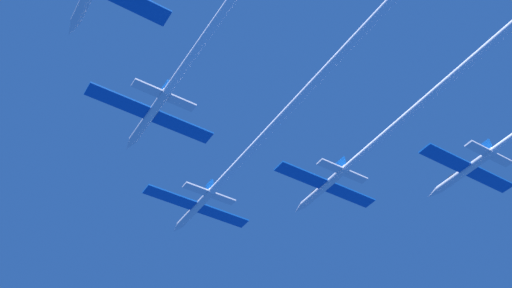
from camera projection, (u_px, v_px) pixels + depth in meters
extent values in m
cylinder|color=silver|center=(196.00, 209.00, 105.49)|extent=(1.35, 12.27, 1.35)
cone|color=silver|center=(177.00, 228.00, 110.21)|extent=(1.32, 2.70, 1.32)
ellipsoid|color=black|center=(189.00, 213.00, 107.58)|extent=(0.95, 2.45, 0.68)
cube|color=#0F51B2|center=(170.00, 197.00, 102.99)|extent=(9.33, 2.70, 0.29)
cube|color=#0F51B2|center=(223.00, 216.00, 107.22)|extent=(9.33, 2.70, 0.29)
cube|color=#0F51B2|center=(209.00, 187.00, 103.51)|extent=(0.35, 2.21, 1.96)
cube|color=silver|center=(195.00, 188.00, 101.15)|extent=(4.20, 1.62, 0.29)
cube|color=silver|center=(223.00, 199.00, 103.35)|extent=(4.20, 1.62, 0.29)
cylinder|color=white|center=(312.00, 85.00, 83.40)|extent=(1.22, 57.87, 1.22)
cylinder|color=silver|center=(149.00, 117.00, 88.85)|extent=(1.35, 12.27, 1.35)
cone|color=silver|center=(130.00, 145.00, 93.57)|extent=(1.32, 2.70, 1.32)
ellipsoid|color=black|center=(142.00, 124.00, 90.94)|extent=(0.95, 2.45, 0.68)
cube|color=#0F51B2|center=(118.00, 100.00, 86.35)|extent=(9.33, 2.70, 0.29)
cube|color=#0F51B2|center=(183.00, 127.00, 90.58)|extent=(9.33, 2.70, 0.29)
cube|color=#0F51B2|center=(165.00, 89.00, 86.87)|extent=(0.35, 2.21, 1.96)
cube|color=silver|center=(147.00, 88.00, 84.51)|extent=(4.20, 1.62, 0.29)
cube|color=silver|center=(181.00, 103.00, 86.71)|extent=(4.20, 1.62, 0.29)
cylinder|color=silver|center=(324.00, 187.00, 102.84)|extent=(1.35, 12.27, 1.35)
cone|color=silver|center=(299.00, 209.00, 107.55)|extent=(1.32, 2.70, 1.32)
ellipsoid|color=black|center=(315.00, 192.00, 104.92)|extent=(0.95, 2.45, 0.68)
cube|color=#0F51B2|center=(301.00, 175.00, 100.33)|extent=(9.33, 2.70, 0.29)
cube|color=#0F51B2|center=(350.00, 195.00, 104.57)|extent=(9.33, 2.70, 0.29)
cube|color=#0F51B2|center=(341.00, 165.00, 100.85)|extent=(0.35, 2.21, 1.96)
cube|color=silver|center=(330.00, 166.00, 98.49)|extent=(4.20, 1.62, 0.29)
cube|color=silver|center=(355.00, 177.00, 100.69)|extent=(4.20, 1.62, 0.29)
cylinder|color=white|center=(472.00, 60.00, 81.56)|extent=(1.22, 55.28, 1.22)
cone|color=silver|center=(72.00, 28.00, 77.80)|extent=(1.32, 2.70, 1.32)
ellipsoid|color=black|center=(86.00, 0.00, 75.16)|extent=(0.95, 2.45, 0.68)
cube|color=#0F51B2|center=(134.00, 3.00, 74.81)|extent=(9.33, 2.70, 0.29)
cylinder|color=silver|center=(465.00, 171.00, 99.43)|extent=(1.35, 12.27, 1.35)
cone|color=silver|center=(433.00, 194.00, 104.15)|extent=(1.32, 2.70, 1.32)
ellipsoid|color=black|center=(453.00, 177.00, 101.52)|extent=(0.95, 2.45, 0.68)
cube|color=#0F51B2|center=(445.00, 158.00, 96.93)|extent=(9.33, 2.70, 0.29)
cube|color=#0F51B2|center=(490.00, 180.00, 101.16)|extent=(9.33, 2.70, 0.29)
cube|color=#0F51B2|center=(485.00, 147.00, 97.45)|extent=(0.35, 2.21, 1.96)
cube|color=silver|center=(477.00, 148.00, 95.09)|extent=(4.20, 1.62, 0.29)
cube|color=silver|center=(501.00, 160.00, 97.29)|extent=(4.20, 1.62, 0.29)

